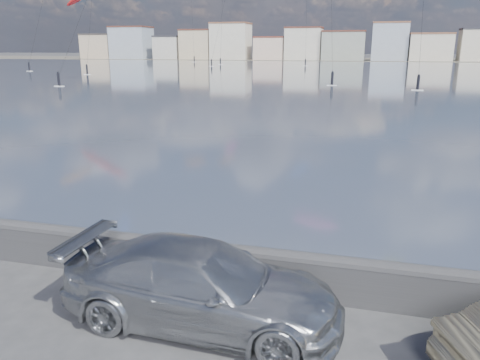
# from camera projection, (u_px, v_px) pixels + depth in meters

# --- Properties ---
(ground) EXTENTS (700.00, 700.00, 0.00)m
(ground) POSITION_uv_depth(u_px,v_px,m) (130.00, 351.00, 8.49)
(ground) COLOR #333335
(ground) RESTS_ON ground
(bay_water) EXTENTS (500.00, 177.00, 0.00)m
(bay_water) POSITION_uv_depth(u_px,v_px,m) (348.00, 74.00, 93.46)
(bay_water) COLOR #424D61
(bay_water) RESTS_ON ground
(far_shore_strip) EXTENTS (500.00, 60.00, 0.00)m
(far_shore_strip) POSITION_uv_depth(u_px,v_px,m) (359.00, 59.00, 194.23)
(far_shore_strip) COLOR #4C473D
(far_shore_strip) RESTS_ON ground
(seawall) EXTENTS (400.00, 0.36, 1.08)m
(seawall) POSITION_uv_depth(u_px,v_px,m) (184.00, 259.00, 10.84)
(seawall) COLOR #28282B
(seawall) RESTS_ON ground
(far_buildings) EXTENTS (240.79, 13.26, 14.60)m
(far_buildings) POSITION_uv_depth(u_px,v_px,m) (363.00, 44.00, 179.24)
(far_buildings) COLOR #CCB293
(far_buildings) RESTS_ON ground
(car_silver) EXTENTS (5.64, 2.46, 1.62)m
(car_silver) POSITION_uv_depth(u_px,v_px,m) (202.00, 285.00, 9.18)
(car_silver) COLOR #ACAFB4
(car_silver) RESTS_ON ground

